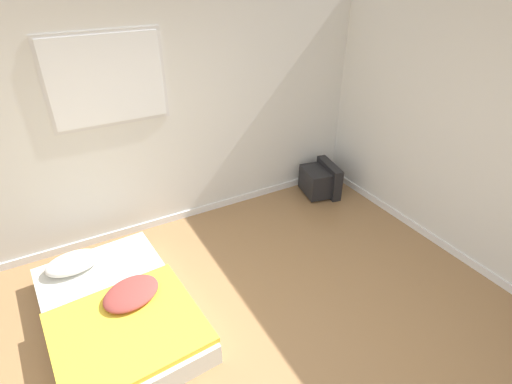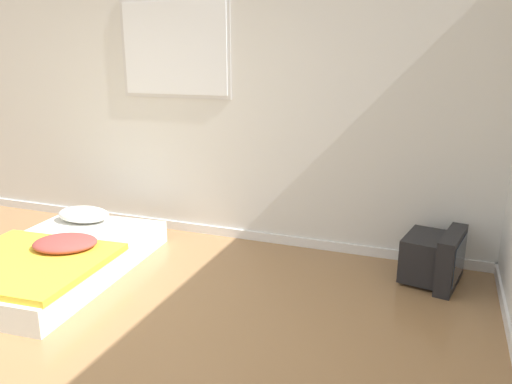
% 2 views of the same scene
% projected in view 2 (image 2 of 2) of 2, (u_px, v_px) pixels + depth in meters
% --- Properties ---
extents(ground_plane, '(20.00, 20.00, 0.00)m').
position_uv_depth(ground_plane, '(5.00, 360.00, 3.03)').
color(ground_plane, '#997047').
extents(wall_back, '(8.19, 0.08, 2.60)m').
position_uv_depth(wall_back, '(188.00, 106.00, 4.88)').
color(wall_back, silver).
rests_on(wall_back, ground_plane).
extents(mattress_bed, '(1.29, 1.91, 0.35)m').
position_uv_depth(mattress_bed, '(55.00, 258.00, 4.19)').
color(mattress_bed, silver).
rests_on(mattress_bed, ground_plane).
extents(crt_tv, '(0.51, 0.58, 0.44)m').
position_uv_depth(crt_tv, '(435.00, 257.00, 4.01)').
color(crt_tv, black).
rests_on(crt_tv, ground_plane).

